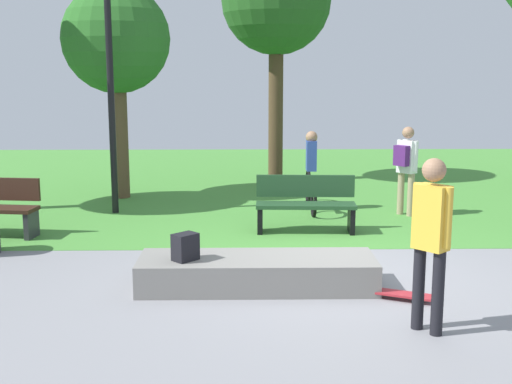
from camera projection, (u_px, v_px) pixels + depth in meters
The scene contains 12 objects.
ground_plane at pixel (334, 275), 8.27m from camera, with size 28.00×28.00×0.00m, color gray.
grass_lawn at pixel (291, 179), 15.74m from camera, with size 26.60×12.79×0.01m, color #478C38.
concrete_ledge at pixel (257, 272), 7.74m from camera, with size 2.82×0.87×0.37m, color gray.
backpack_on_ledge at pixel (185, 247), 7.56m from camera, with size 0.28×0.20×0.32m, color black.
skater_performing_trick at pixel (431, 232), 6.26m from camera, with size 0.36×0.37×1.74m.
skateboard_by_ledge at pixel (396, 294), 7.36m from camera, with size 0.81×0.51×0.08m.
park_bench_by_oak at pixel (306, 203), 10.45m from camera, with size 1.62×0.54×0.91m.
tree_broad_elm at pixel (116, 42), 12.89m from camera, with size 2.16×2.16×4.30m.
tree_young_birch at pixel (276, 2), 14.77m from camera, with size 2.53×2.53×5.49m.
lamp_post at pixel (110, 64), 11.49m from camera, with size 0.28×0.28×4.47m.
pedestrian_with_backpack at pixel (406, 163), 11.57m from camera, with size 0.45×0.44×1.61m.
cyclist_on_bicycle at pixel (311, 177), 12.12m from camera, with size 0.22×1.82×1.52m.
Camera 1 is at (-1.13, -7.92, 2.53)m, focal length 45.36 mm.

